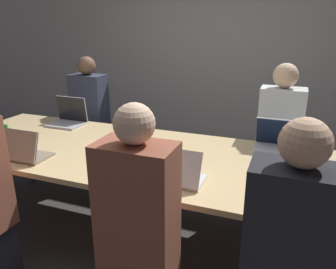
{
  "coord_description": "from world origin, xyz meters",
  "views": [
    {
      "loc": [
        1.02,
        -2.23,
        1.76
      ],
      "look_at": [
        0.13,
        0.1,
        0.92
      ],
      "focal_mm": 35.0,
      "sensor_mm": 36.0,
      "label": 1
    }
  ],
  "objects": [
    {
      "name": "laptop_near_left",
      "position": [
        -0.85,
        -0.44,
        0.84
      ],
      "size": [
        0.33,
        0.25,
        0.25
      ],
      "rotation": [
        0.0,
        0.0,
        3.14
      ],
      "color": "gray",
      "rests_on": "conference_table"
    },
    {
      "name": "bottle_far_right",
      "position": [
        1.21,
        0.35,
        0.88
      ],
      "size": [
        0.07,
        0.07,
        0.26
      ],
      "color": "#ADD1E0",
      "rests_on": "conference_table"
    },
    {
      "name": "person_near_midright",
      "position": [
        0.35,
        -0.92,
        0.69
      ],
      "size": [
        0.4,
        0.24,
        1.42
      ],
      "rotation": [
        0.0,
        0.0,
        3.14
      ],
      "color": "#2D2D38",
      "rests_on": "ground_plane"
    },
    {
      "name": "stapler",
      "position": [
        -0.36,
        -0.14,
        0.79
      ],
      "size": [
        0.11,
        0.15,
        0.05
      ],
      "rotation": [
        0.0,
        0.0,
        -0.47
      ],
      "color": "black",
      "rests_on": "conference_table"
    },
    {
      "name": "laptop_near_right",
      "position": [
        1.1,
        -0.48,
        0.83
      ],
      "size": [
        0.34,
        0.22,
        0.22
      ],
      "rotation": [
        0.0,
        0.0,
        3.14
      ],
      "color": "#333338",
      "rests_on": "conference_table"
    },
    {
      "name": "person_far_left",
      "position": [
        -1.17,
        0.93,
        0.69
      ],
      "size": [
        0.4,
        0.24,
        1.42
      ],
      "color": "#2D2D38",
      "rests_on": "ground_plane"
    },
    {
      "name": "laptop_far_right",
      "position": [
        0.95,
        0.47,
        0.84
      ],
      "size": [
        0.33,
        0.28,
        0.27
      ],
      "color": "silver",
      "rests_on": "conference_table"
    },
    {
      "name": "laptop_near_midright",
      "position": [
        0.38,
        -0.4,
        0.84
      ],
      "size": [
        0.35,
        0.25,
        0.24
      ],
      "rotation": [
        0.0,
        0.0,
        3.14
      ],
      "color": "silver",
      "rests_on": "conference_table"
    },
    {
      "name": "person_far_right",
      "position": [
        0.96,
        0.86,
        0.7
      ],
      "size": [
        0.4,
        0.24,
        1.44
      ],
      "color": "#2D2D38",
      "rests_on": "ground_plane"
    },
    {
      "name": "laptop_far_left",
      "position": [
        -1.12,
        0.47,
        0.85
      ],
      "size": [
        0.35,
        0.27,
        0.28
      ],
      "color": "#B7B7BC",
      "rests_on": "conference_table"
    },
    {
      "name": "ground_plane",
      "position": [
        0.0,
        0.0,
        0.0
      ],
      "size": [
        24.0,
        24.0,
        0.0
      ],
      "primitive_type": "plane",
      "color": "#383333"
    },
    {
      "name": "cup_near_midright",
      "position": [
        0.08,
        -0.34,
        0.81
      ],
      "size": [
        0.09,
        0.09,
        0.08
      ],
      "color": "brown",
      "rests_on": "conference_table"
    },
    {
      "name": "curtain_wall",
      "position": [
        0.0,
        2.33,
        1.4
      ],
      "size": [
        12.0,
        0.06,
        2.8
      ],
      "color": "#BCB7B2",
      "rests_on": "ground_plane"
    },
    {
      "name": "conference_table",
      "position": [
        0.0,
        0.0,
        0.71
      ],
      "size": [
        3.78,
        1.25,
        0.77
      ],
      "color": "#D6B77F",
      "rests_on": "ground_plane"
    },
    {
      "name": "bottle_near_left",
      "position": [
        -1.13,
        -0.31,
        0.86
      ],
      "size": [
        0.07,
        0.07,
        0.21
      ],
      "color": "green",
      "rests_on": "conference_table"
    }
  ]
}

